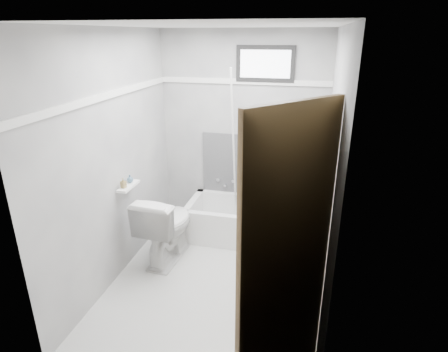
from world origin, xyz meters
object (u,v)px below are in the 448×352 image
(soap_bottle_a, at_px, (123,183))
(soap_bottle_b, at_px, (130,178))
(bathtub, at_px, (249,221))
(toilet, at_px, (167,227))
(door, at_px, (327,294))
(office_chair, at_px, (266,193))

(soap_bottle_a, xyz_separation_m, soap_bottle_b, (0.00, 0.14, -0.01))
(soap_bottle_a, height_order, soap_bottle_b, soap_bottle_a)
(bathtub, relative_size, soap_bottle_a, 14.99)
(soap_bottle_a, relative_size, soap_bottle_b, 1.19)
(soap_bottle_a, bearing_deg, soap_bottle_b, 90.00)
(bathtub, relative_size, toilet, 1.90)
(door, bearing_deg, bathtub, 110.00)
(toilet, distance_m, soap_bottle_a, 0.71)
(bathtub, distance_m, door, 2.48)
(office_chair, xyz_separation_m, toilet, (-0.98, -0.71, -0.20))
(soap_bottle_b, bearing_deg, bathtub, 34.59)
(toilet, relative_size, soap_bottle_b, 9.44)
(door, height_order, soap_bottle_a, door)
(office_chair, bearing_deg, bathtub, -133.93)
(soap_bottle_a, bearing_deg, door, -34.11)
(soap_bottle_b, bearing_deg, office_chair, 32.29)
(toilet, bearing_deg, door, 139.97)
(soap_bottle_a, bearing_deg, office_chair, 36.50)
(bathtub, relative_size, soap_bottle_b, 17.91)
(door, relative_size, soap_bottle_b, 23.89)
(office_chair, bearing_deg, door, -43.97)
(toilet, bearing_deg, bathtub, -136.27)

